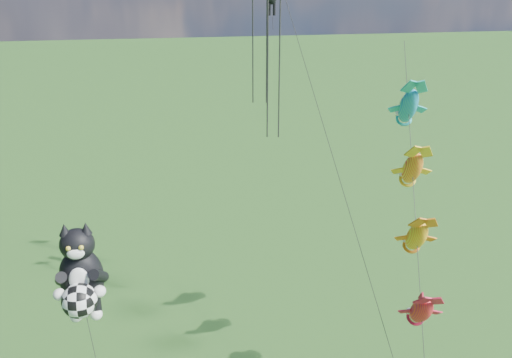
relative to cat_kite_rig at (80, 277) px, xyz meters
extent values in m
ellipsoid|color=black|center=(0.00, 0.32, -0.21)|extent=(2.46, 2.25, 2.91)
ellipsoid|color=black|center=(0.00, 0.23, 1.52)|extent=(1.95, 1.87, 1.47)
cone|color=black|center=(-0.46, 0.23, 2.29)|extent=(0.66, 0.66, 0.55)
cone|color=black|center=(0.45, 0.23, 2.29)|extent=(0.66, 0.66, 0.55)
ellipsoid|color=white|center=(0.00, -0.36, 1.38)|extent=(0.85, 0.63, 0.53)
ellipsoid|color=white|center=(0.00, -0.36, 0.06)|extent=(0.97, 0.65, 1.20)
sphere|color=gold|center=(-0.27, -0.42, 1.68)|extent=(0.22, 0.22, 0.22)
sphere|color=gold|center=(0.27, -0.42, 1.68)|extent=(0.22, 0.22, 0.22)
sphere|color=white|center=(-0.87, -0.63, -0.44)|extent=(0.55, 0.55, 0.55)
sphere|color=white|center=(0.86, -0.63, -0.44)|extent=(0.55, 0.55, 0.55)
sphere|color=white|center=(-0.46, 0.19, -2.16)|extent=(0.58, 0.58, 0.58)
sphere|color=white|center=(0.45, 0.19, -2.16)|extent=(0.58, 0.58, 0.58)
sphere|color=white|center=(0.00, -0.91, -0.66)|extent=(1.56, 1.56, 1.56)
cylinder|color=black|center=(15.02, -2.21, 0.42)|extent=(3.30, 15.50, 17.76)
ellipsoid|color=red|center=(14.75, -3.44, -1.00)|extent=(1.35, 2.53, 2.54)
ellipsoid|color=yellow|center=(15.21, -1.28, 1.49)|extent=(1.35, 2.53, 2.54)
ellipsoid|color=red|center=(15.67, 0.89, 3.97)|extent=(1.35, 2.53, 2.54)
ellipsoid|color=blue|center=(16.12, 3.05, 6.46)|extent=(1.35, 2.53, 2.54)
cylinder|color=black|center=(12.26, 1.51, 3.49)|extent=(5.14, 16.32, 23.88)
cylinder|color=black|center=(9.62, 6.50, 8.31)|extent=(0.08, 0.08, 8.75)
cylinder|color=black|center=(10.24, 6.50, 8.31)|extent=(0.08, 0.08, 8.75)
cylinder|color=black|center=(9.31, 9.65, 9.34)|extent=(0.08, 0.08, 8.50)
cylinder|color=black|center=(10.11, 9.65, 9.34)|extent=(0.08, 0.08, 8.50)
camera|label=1|loc=(4.39, -23.11, 13.46)|focal=40.00mm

